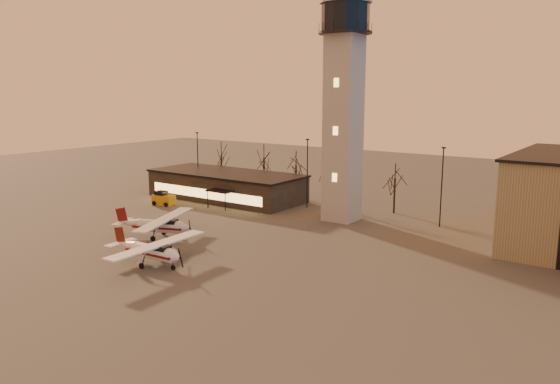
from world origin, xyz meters
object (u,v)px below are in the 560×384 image
object	(u,v)px
service_cart	(163,200)
cessna_front	(155,255)
control_tower	(344,96)
cessna_rear	(162,228)
terminal	(226,185)

from	to	relation	value
service_cart	cessna_front	bearing A→B (deg)	-54.00
cessna_front	service_cart	size ratio (longest dim) A/B	3.45
control_tower	cessna_rear	bearing A→B (deg)	-121.79
cessna_front	service_cart	world-z (taller)	cessna_front
control_tower	service_cart	xyz separation A→B (m)	(-26.68, -7.08, -15.53)
cessna_rear	service_cart	world-z (taller)	cessna_rear
terminal	cessna_rear	world-z (taller)	terminal
service_cart	control_tower	bearing A→B (deg)	5.09
terminal	cessna_front	bearing A→B (deg)	-60.89
terminal	cessna_front	world-z (taller)	terminal
cessna_front	terminal	bearing A→B (deg)	116.48
cessna_rear	terminal	bearing A→B (deg)	91.39
terminal	cessna_rear	distance (m)	24.19
terminal	cessna_front	size ratio (longest dim) A/B	2.09
terminal	cessna_rear	size ratio (longest dim) A/B	2.07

